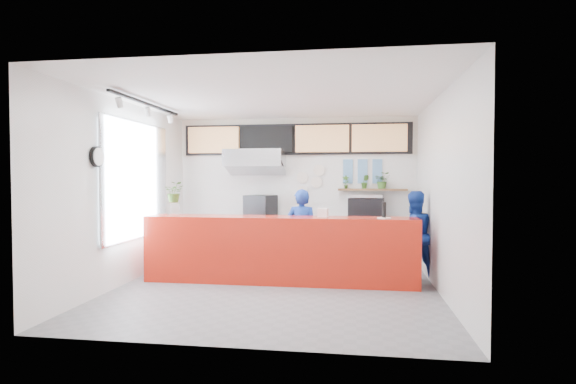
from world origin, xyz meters
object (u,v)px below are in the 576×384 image
Objects in this scene: service_counter at (279,250)px; staff_center at (302,232)px; espresso_machine at (366,209)px; staff_right at (413,235)px; pepper_mill at (384,210)px; panini_oven at (261,207)px.

staff_center reaches higher than service_counter.
staff_right reaches higher than espresso_machine.
espresso_machine is at bearing -77.01° from staff_right.
pepper_mill is at bearing 31.98° from staff_right.
panini_oven reaches higher than pepper_mill.
staff_right is (2.94, -1.18, -0.38)m from panini_oven.
panini_oven is at bearing -48.60° from staff_center.
service_counter is at bearing 64.05° from staff_center.
espresso_machine reaches higher than service_counter.
staff_center is 1.60m from pepper_mill.
panini_oven is 2.19× the size of pepper_mill.
staff_right is (1.94, 0.05, -0.01)m from staff_center.
panini_oven is 3.05m from pepper_mill.
staff_right reaches higher than pepper_mill.
staff_center is at bearing -18.64° from staff_right.
panini_oven is 1.63m from staff_center.
staff_right reaches higher than panini_oven.
espresso_machine is 1.73m from staff_center.
espresso_machine is (2.17, 0.00, -0.02)m from panini_oven.
espresso_machine is 2.79× the size of pepper_mill.
pepper_mill is at bearing -19.82° from panini_oven.
service_counter is 2.39m from espresso_machine.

